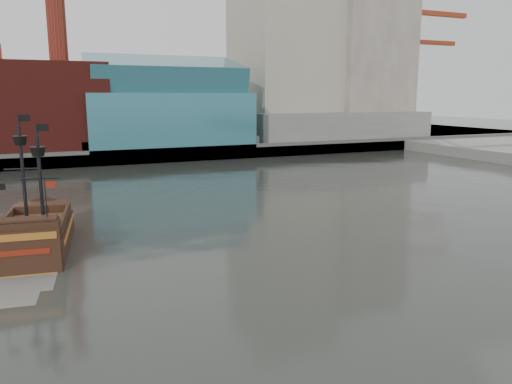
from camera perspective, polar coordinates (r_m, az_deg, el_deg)
name	(u,v)px	position (r m, az deg, el deg)	size (l,w,h in m)	color
ground	(295,301)	(29.21, 4.50, -12.36)	(400.00, 400.00, 0.00)	#262924
promenade_far	(99,144)	(116.75, -17.47, 5.28)	(220.00, 60.00, 2.00)	slate
seawall	(120,157)	(87.62, -15.25, 3.86)	(220.00, 1.00, 2.60)	#4C4C49
skyline	(123,31)	(110.39, -14.92, 17.38)	(149.00, 45.00, 62.00)	brown
crane_a	(414,66)	(139.88, 17.59, 13.57)	(22.50, 4.00, 32.25)	slate
crane_b	(415,81)	(153.58, 17.76, 11.96)	(19.10, 4.00, 26.25)	slate
pirate_ship	(36,238)	(41.22, -23.86, -4.84)	(6.20, 15.01, 10.90)	black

